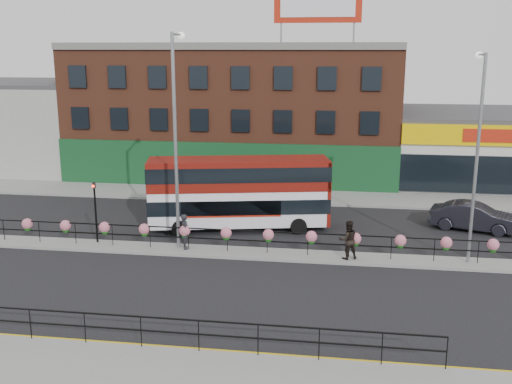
# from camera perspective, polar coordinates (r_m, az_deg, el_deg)

# --- Properties ---
(ground) EXTENTS (120.00, 120.00, 0.00)m
(ground) POSITION_cam_1_polar(r_m,az_deg,el_deg) (29.97, -0.84, -5.99)
(ground) COLOR black
(ground) RESTS_ON ground
(south_pavement) EXTENTS (60.00, 4.00, 0.15)m
(south_pavement) POSITION_cam_1_polar(r_m,az_deg,el_deg) (19.28, -6.84, -17.64)
(south_pavement) COLOR gray
(south_pavement) RESTS_ON ground
(north_pavement) EXTENTS (60.00, 4.00, 0.15)m
(north_pavement) POSITION_cam_1_polar(r_m,az_deg,el_deg) (41.34, 1.82, -0.37)
(north_pavement) COLOR gray
(north_pavement) RESTS_ON ground
(median) EXTENTS (60.00, 1.60, 0.15)m
(median) POSITION_cam_1_polar(r_m,az_deg,el_deg) (29.94, -0.84, -5.85)
(median) COLOR gray
(median) RESTS_ON ground
(yellow_line_inner) EXTENTS (60.00, 0.10, 0.01)m
(yellow_line_inner) POSITION_cam_1_polar(r_m,az_deg,el_deg) (21.25, -5.17, -14.66)
(yellow_line_inner) COLOR gold
(yellow_line_inner) RESTS_ON ground
(yellow_line_outer) EXTENTS (60.00, 0.10, 0.01)m
(yellow_line_outer) POSITION_cam_1_polar(r_m,az_deg,el_deg) (21.09, -5.29, -14.88)
(yellow_line_outer) COLOR gold
(yellow_line_outer) RESTS_ON ground
(brick_building) EXTENTS (25.00, 12.21, 10.30)m
(brick_building) POSITION_cam_1_polar(r_m,az_deg,el_deg) (48.83, -1.76, 7.80)
(brick_building) COLOR brown
(brick_building) RESTS_ON ground
(supermarket) EXTENTS (15.00, 12.25, 5.30)m
(supermarket) POSITION_cam_1_polar(r_m,az_deg,el_deg) (49.67, 21.67, 4.07)
(supermarket) COLOR silver
(supermarket) RESTS_ON ground
(warehouse_west) EXTENTS (15.50, 12.00, 7.30)m
(warehouse_west) POSITION_cam_1_polar(r_m,az_deg,el_deg) (56.23, -22.62, 6.02)
(warehouse_west) COLOR #9F9E9A
(warehouse_west) RESTS_ON ground
(billboard) EXTENTS (6.00, 0.29, 4.40)m
(billboard) POSITION_cam_1_polar(r_m,az_deg,el_deg) (43.02, 5.91, 17.71)
(billboard) COLOR #B2210E
(billboard) RESTS_ON brick_building
(median_railing) EXTENTS (30.04, 0.56, 1.23)m
(median_railing) POSITION_cam_1_polar(r_m,az_deg,el_deg) (29.63, -0.85, -4.08)
(median_railing) COLOR black
(median_railing) RESTS_ON median
(south_railing) EXTENTS (20.04, 0.05, 1.12)m
(south_railing) POSITION_cam_1_polar(r_m,az_deg,el_deg) (21.00, -10.93, -12.29)
(south_railing) COLOR black
(south_railing) RESTS_ON south_pavement
(double_decker_bus) EXTENTS (10.32, 4.40, 4.06)m
(double_decker_bus) POSITION_cam_1_polar(r_m,az_deg,el_deg) (33.42, -1.58, 0.54)
(double_decker_bus) COLOR white
(double_decker_bus) RESTS_ON ground
(car) EXTENTS (4.28, 5.68, 1.57)m
(car) POSITION_cam_1_polar(r_m,az_deg,el_deg) (35.82, 20.06, -2.23)
(car) COLOR black
(car) RESTS_ON ground
(pedestrian_a) EXTENTS (0.96, 0.89, 1.80)m
(pedestrian_a) POSITION_cam_1_polar(r_m,az_deg,el_deg) (30.33, -6.76, -3.75)
(pedestrian_a) COLOR black
(pedestrian_a) RESTS_ON median
(pedestrian_b) EXTENTS (1.36, 1.28, 1.90)m
(pedestrian_b) POSITION_cam_1_polar(r_m,az_deg,el_deg) (29.03, 8.75, -4.52)
(pedestrian_b) COLOR black
(pedestrian_b) RESTS_ON median
(lamp_column_west) EXTENTS (0.38, 1.87, 10.65)m
(lamp_column_west) POSITION_cam_1_polar(r_m,az_deg,el_deg) (29.65, -7.59, 6.54)
(lamp_column_west) COLOR gray
(lamp_column_west) RESTS_ON median
(lamp_column_east) EXTENTS (0.35, 1.71, 9.72)m
(lamp_column_east) POSITION_cam_1_polar(r_m,az_deg,el_deg) (29.13, 20.32, 4.59)
(lamp_column_east) COLOR gray
(lamp_column_east) RESTS_ON median
(traffic_light_median) EXTENTS (0.15, 0.28, 3.65)m
(traffic_light_median) POSITION_cam_1_polar(r_m,az_deg,el_deg) (31.84, -15.10, -0.65)
(traffic_light_median) COLOR black
(traffic_light_median) RESTS_ON median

